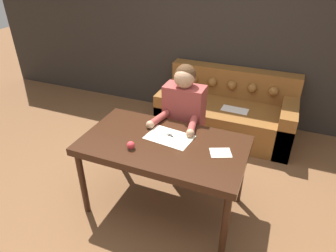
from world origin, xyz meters
name	(u,v)px	position (x,y,z in m)	size (l,w,h in m)	color
ground_plane	(166,204)	(0.00, 0.00, 0.00)	(16.00, 16.00, 0.00)	brown
wall_back	(225,30)	(0.00, 2.11, 1.30)	(8.00, 0.06, 2.60)	#2D2823
dining_table	(163,149)	(-0.01, -0.02, 0.70)	(1.48, 0.83, 0.77)	#381E11
couch	(227,112)	(0.23, 1.66, 0.30)	(1.78, 0.90, 0.84)	brown
person	(183,123)	(-0.02, 0.55, 0.67)	(0.49, 0.58, 1.31)	#33281E
pattern_paper_main	(169,137)	(0.01, 0.07, 0.77)	(0.45, 0.32, 0.00)	beige
pattern_paper_offcut	(221,153)	(0.50, 0.01, 0.77)	(0.22, 0.20, 0.00)	beige
scissors	(171,136)	(0.02, 0.09, 0.78)	(0.19, 0.13, 0.01)	silver
pin_cushion	(131,146)	(-0.23, -0.22, 0.81)	(0.07, 0.07, 0.07)	#4C3828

